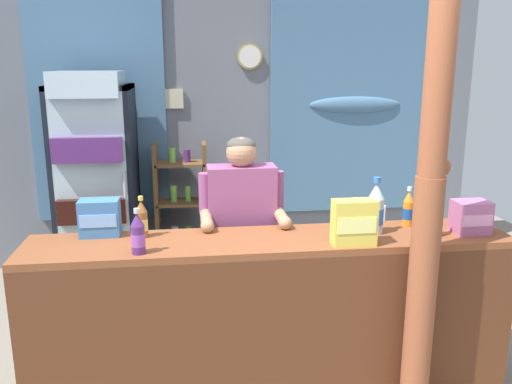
% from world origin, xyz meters
% --- Properties ---
extents(ground_plane, '(6.97, 6.97, 0.00)m').
position_xyz_m(ground_plane, '(0.00, 1.07, 0.00)').
color(ground_plane, gray).
extents(back_wall_curtained, '(4.77, 0.22, 2.80)m').
position_xyz_m(back_wall_curtained, '(0.02, 2.73, 1.44)').
color(back_wall_curtained, slate).
rests_on(back_wall_curtained, ground).
extents(stall_counter, '(2.74, 0.48, 0.96)m').
position_xyz_m(stall_counter, '(0.02, 0.34, 0.57)').
color(stall_counter, brown).
rests_on(stall_counter, ground).
extents(timber_post, '(0.17, 0.15, 2.73)m').
position_xyz_m(timber_post, '(0.77, 0.09, 1.31)').
color(timber_post, '#995133').
rests_on(timber_post, ground).
extents(drink_fridge, '(0.66, 0.72, 1.86)m').
position_xyz_m(drink_fridge, '(-1.21, 2.19, 1.02)').
color(drink_fridge, black).
rests_on(drink_fridge, ground).
extents(bottle_shelf_rack, '(0.48, 0.28, 1.22)m').
position_xyz_m(bottle_shelf_rack, '(-0.50, 2.40, 0.63)').
color(bottle_shelf_rack, brown).
rests_on(bottle_shelf_rack, ground).
extents(plastic_lawn_chair, '(0.59, 0.59, 0.86)m').
position_xyz_m(plastic_lawn_chair, '(0.93, 1.58, 0.49)').
color(plastic_lawn_chair, silver).
rests_on(plastic_lawn_chair, ground).
extents(shopkeeper, '(0.54, 0.42, 1.47)m').
position_xyz_m(shopkeeper, '(-0.10, 0.86, 0.93)').
color(shopkeeper, '#28282D').
rests_on(shopkeeper, ground).
extents(soda_bottle_water, '(0.09, 0.09, 0.33)m').
position_xyz_m(soda_bottle_water, '(0.63, 0.46, 1.10)').
color(soda_bottle_water, silver).
rests_on(soda_bottle_water, stall_counter).
extents(soda_bottle_cola, '(0.06, 0.06, 0.22)m').
position_xyz_m(soda_bottle_cola, '(0.96, 0.36, 1.05)').
color(soda_bottle_cola, black).
rests_on(soda_bottle_cola, stall_counter).
extents(soda_bottle_grape_soda, '(0.07, 0.07, 0.24)m').
position_xyz_m(soda_bottle_grape_soda, '(-0.70, 0.29, 1.06)').
color(soda_bottle_grape_soda, '#56286B').
rests_on(soda_bottle_grape_soda, stall_counter).
extents(soda_bottle_orange_soda, '(0.06, 0.06, 0.24)m').
position_xyz_m(soda_bottle_orange_soda, '(0.88, 0.58, 1.06)').
color(soda_bottle_orange_soda, orange).
rests_on(soda_bottle_orange_soda, stall_counter).
extents(soda_bottle_iced_tea, '(0.07, 0.07, 0.24)m').
position_xyz_m(soda_bottle_iced_tea, '(-0.70, 0.56, 1.06)').
color(soda_bottle_iced_tea, brown).
rests_on(soda_bottle_iced_tea, stall_counter).
extents(snack_box_wafer, '(0.20, 0.15, 0.19)m').
position_xyz_m(snack_box_wafer, '(1.18, 0.39, 1.05)').
color(snack_box_wafer, '#B76699').
rests_on(snack_box_wafer, stall_counter).
extents(snack_box_biscuit, '(0.22, 0.14, 0.21)m').
position_xyz_m(snack_box_biscuit, '(-0.94, 0.62, 1.06)').
color(snack_box_biscuit, '#3D75B7').
rests_on(snack_box_biscuit, stall_counter).
extents(snack_box_instant_noodle, '(0.23, 0.11, 0.25)m').
position_xyz_m(snack_box_instant_noodle, '(0.44, 0.28, 1.08)').
color(snack_box_instant_noodle, '#EAD14C').
rests_on(snack_box_instant_noodle, stall_counter).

